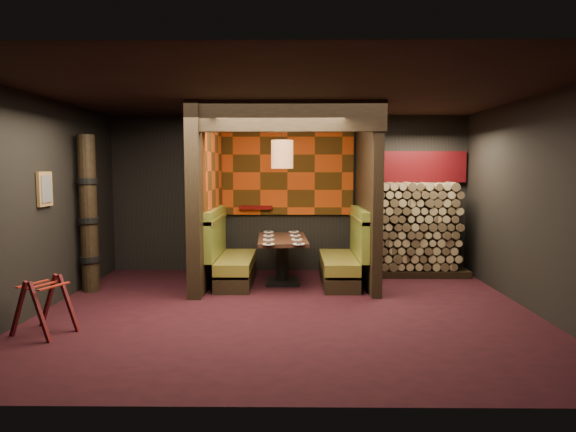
# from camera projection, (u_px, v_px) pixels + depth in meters

# --- Properties ---
(floor) EXTENTS (6.50, 5.50, 0.02)m
(floor) POSITION_uv_depth(u_px,v_px,m) (287.00, 312.00, 6.82)
(floor) COLOR black
(floor) RESTS_ON ground
(ceiling) EXTENTS (6.50, 5.50, 0.02)m
(ceiling) POSITION_uv_depth(u_px,v_px,m) (287.00, 92.00, 6.55)
(ceiling) COLOR black
(ceiling) RESTS_ON ground
(wall_back) EXTENTS (6.50, 0.02, 2.85)m
(wall_back) POSITION_uv_depth(u_px,v_px,m) (289.00, 194.00, 9.43)
(wall_back) COLOR black
(wall_back) RESTS_ON ground
(wall_front) EXTENTS (6.50, 0.02, 2.85)m
(wall_front) POSITION_uv_depth(u_px,v_px,m) (282.00, 230.00, 3.94)
(wall_front) COLOR black
(wall_front) RESTS_ON ground
(wall_left) EXTENTS (0.02, 5.50, 2.85)m
(wall_left) POSITION_uv_depth(u_px,v_px,m) (39.00, 204.00, 6.72)
(wall_left) COLOR black
(wall_left) RESTS_ON ground
(wall_right) EXTENTS (0.02, 5.50, 2.85)m
(wall_right) POSITION_uv_depth(u_px,v_px,m) (538.00, 205.00, 6.65)
(wall_right) COLOR black
(wall_right) RESTS_ON ground
(partition_left) EXTENTS (0.20, 2.20, 2.85)m
(partition_left) POSITION_uv_depth(u_px,v_px,m) (205.00, 197.00, 8.34)
(partition_left) COLOR black
(partition_left) RESTS_ON floor
(partition_right) EXTENTS (0.15, 2.10, 2.85)m
(partition_right) POSITION_uv_depth(u_px,v_px,m) (368.00, 197.00, 8.36)
(partition_right) COLOR black
(partition_right) RESTS_ON floor
(header_beam) EXTENTS (2.85, 0.18, 0.44)m
(header_beam) POSITION_uv_depth(u_px,v_px,m) (286.00, 116.00, 7.27)
(header_beam) COLOR black
(header_beam) RESTS_ON partition_left
(tapa_back_panel) EXTENTS (2.40, 0.06, 1.55)m
(tapa_back_panel) POSITION_uv_depth(u_px,v_px,m) (287.00, 172.00, 9.35)
(tapa_back_panel) COLOR #A7350B
(tapa_back_panel) RESTS_ON wall_back
(tapa_side_panel) EXTENTS (0.04, 1.85, 1.45)m
(tapa_side_panel) POSITION_uv_depth(u_px,v_px,m) (214.00, 171.00, 8.48)
(tapa_side_panel) COLOR #A7350B
(tapa_side_panel) RESTS_ON partition_left
(lacquer_shelf) EXTENTS (0.60, 0.12, 0.07)m
(lacquer_shelf) POSITION_uv_depth(u_px,v_px,m) (256.00, 207.00, 9.35)
(lacquer_shelf) COLOR #530908
(lacquer_shelf) RESTS_ON wall_back
(booth_bench_left) EXTENTS (0.68, 1.60, 1.14)m
(booth_bench_left) POSITION_uv_depth(u_px,v_px,m) (230.00, 259.00, 8.43)
(booth_bench_left) COLOR black
(booth_bench_left) RESTS_ON floor
(booth_bench_right) EXTENTS (0.68, 1.60, 1.14)m
(booth_bench_right) POSITION_uv_depth(u_px,v_px,m) (345.00, 259.00, 8.41)
(booth_bench_right) COLOR black
(booth_bench_right) RESTS_ON floor
(dining_table) EXTENTS (0.85, 1.47, 0.76)m
(dining_table) POSITION_uv_depth(u_px,v_px,m) (282.00, 252.00, 8.41)
(dining_table) COLOR black
(dining_table) RESTS_ON floor
(place_settings) EXTENTS (0.70, 1.68, 0.03)m
(place_settings) POSITION_uv_depth(u_px,v_px,m) (282.00, 237.00, 8.38)
(place_settings) COLOR white
(place_settings) RESTS_ON dining_table
(pendant_lamp) EXTENTS (0.35, 0.35, 0.96)m
(pendant_lamp) POSITION_uv_depth(u_px,v_px,m) (282.00, 154.00, 8.21)
(pendant_lamp) COLOR #9B633A
(pendant_lamp) RESTS_ON ceiling
(framed_picture) EXTENTS (0.05, 0.36, 0.46)m
(framed_picture) POSITION_uv_depth(u_px,v_px,m) (45.00, 189.00, 6.80)
(framed_picture) COLOR #9B7240
(framed_picture) RESTS_ON wall_left
(luggage_rack) EXTENTS (0.76, 0.66, 0.70)m
(luggage_rack) POSITION_uv_depth(u_px,v_px,m) (44.00, 304.00, 5.86)
(luggage_rack) COLOR #420C0F
(luggage_rack) RESTS_ON floor
(totem_column) EXTENTS (0.31, 0.31, 2.40)m
(totem_column) POSITION_uv_depth(u_px,v_px,m) (89.00, 215.00, 7.83)
(totem_column) COLOR black
(totem_column) RESTS_ON floor
(firewood_stack) EXTENTS (1.73, 0.70, 1.64)m
(firewood_stack) POSITION_uv_depth(u_px,v_px,m) (418.00, 229.00, 9.06)
(firewood_stack) COLOR black
(firewood_stack) RESTS_ON floor
(mosaic_header) EXTENTS (1.83, 0.10, 0.56)m
(mosaic_header) POSITION_uv_depth(u_px,v_px,m) (415.00, 167.00, 9.28)
(mosaic_header) COLOR maroon
(mosaic_header) RESTS_ON wall_back
(bay_front_post) EXTENTS (0.08, 0.08, 2.85)m
(bay_front_post) POSITION_uv_depth(u_px,v_px,m) (371.00, 196.00, 8.62)
(bay_front_post) COLOR black
(bay_front_post) RESTS_ON floor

